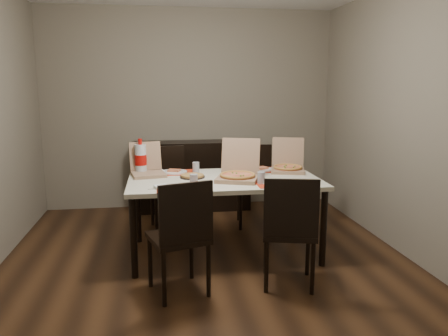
{
  "coord_description": "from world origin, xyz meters",
  "views": [
    {
      "loc": [
        -0.43,
        -3.83,
        1.63
      ],
      "look_at": [
        0.18,
        0.19,
        0.85
      ],
      "focal_mm": 35.0,
      "sensor_mm": 36.0,
      "label": 1
    }
  ],
  "objects_px": {
    "sideboard": "(192,176)",
    "chair_far_left": "(168,184)",
    "chair_near_left": "(181,233)",
    "dip_bowl": "(229,172)",
    "chair_near_right": "(290,227)",
    "chair_far_right": "(255,181)",
    "dining_table": "(224,185)",
    "pizza_box_center": "(238,174)",
    "soda_bottle": "(141,159)"
  },
  "relations": [
    {
      "from": "sideboard",
      "to": "chair_far_left",
      "type": "relative_size",
      "value": 1.61
    },
    {
      "from": "chair_near_left",
      "to": "dip_bowl",
      "type": "height_order",
      "value": "chair_near_left"
    },
    {
      "from": "chair_near_right",
      "to": "chair_far_right",
      "type": "xyz_separation_m",
      "value": [
        0.09,
        1.69,
        0.0
      ]
    },
    {
      "from": "chair_far_right",
      "to": "chair_near_left",
      "type": "bearing_deg",
      "value": -119.33
    },
    {
      "from": "sideboard",
      "to": "chair_near_right",
      "type": "distance_m",
      "value": 2.48
    },
    {
      "from": "sideboard",
      "to": "dip_bowl",
      "type": "bearing_deg",
      "value": -78.86
    },
    {
      "from": "dining_table",
      "to": "chair_far_left",
      "type": "height_order",
      "value": "chair_far_left"
    },
    {
      "from": "pizza_box_center",
      "to": "dip_bowl",
      "type": "xyz_separation_m",
      "value": [
        -0.04,
        0.32,
        -0.04
      ]
    },
    {
      "from": "sideboard",
      "to": "pizza_box_center",
      "type": "distance_m",
      "value": 1.74
    },
    {
      "from": "chair_near_left",
      "to": "pizza_box_center",
      "type": "height_order",
      "value": "pizza_box_center"
    },
    {
      "from": "chair_far_right",
      "to": "soda_bottle",
      "type": "relative_size",
      "value": 2.63
    },
    {
      "from": "sideboard",
      "to": "soda_bottle",
      "type": "relative_size",
      "value": 4.24
    },
    {
      "from": "soda_bottle",
      "to": "chair_near_right",
      "type": "bearing_deg",
      "value": -43.89
    },
    {
      "from": "dining_table",
      "to": "chair_near_right",
      "type": "xyz_separation_m",
      "value": [
        0.4,
        -0.81,
        -0.17
      ]
    },
    {
      "from": "chair_far_right",
      "to": "soda_bottle",
      "type": "xyz_separation_m",
      "value": [
        -1.29,
        -0.54,
        0.39
      ]
    },
    {
      "from": "dip_bowl",
      "to": "soda_bottle",
      "type": "xyz_separation_m",
      "value": [
        -0.87,
        0.1,
        0.14
      ]
    },
    {
      "from": "chair_near_left",
      "to": "chair_far_left",
      "type": "bearing_deg",
      "value": 91.67
    },
    {
      "from": "sideboard",
      "to": "chair_far_right",
      "type": "relative_size",
      "value": 1.61
    },
    {
      "from": "sideboard",
      "to": "chair_far_right",
      "type": "distance_m",
      "value": 0.99
    },
    {
      "from": "chair_near_left",
      "to": "soda_bottle",
      "type": "bearing_deg",
      "value": 105.96
    },
    {
      "from": "chair_near_right",
      "to": "pizza_box_center",
      "type": "xyz_separation_m",
      "value": [
        -0.28,
        0.73,
        0.3
      ]
    },
    {
      "from": "dip_bowl",
      "to": "chair_far_left",
      "type": "bearing_deg",
      "value": 131.92
    },
    {
      "from": "dining_table",
      "to": "soda_bottle",
      "type": "distance_m",
      "value": 0.88
    },
    {
      "from": "chair_far_left",
      "to": "pizza_box_center",
      "type": "bearing_deg",
      "value": -57.33
    },
    {
      "from": "chair_near_left",
      "to": "chair_near_right",
      "type": "distance_m",
      "value": 0.86
    },
    {
      "from": "sideboard",
      "to": "pizza_box_center",
      "type": "bearing_deg",
      "value": -79.72
    },
    {
      "from": "dining_table",
      "to": "chair_near_left",
      "type": "bearing_deg",
      "value": -119.13
    },
    {
      "from": "chair_near_right",
      "to": "dip_bowl",
      "type": "relative_size",
      "value": 7.97
    },
    {
      "from": "chair_near_right",
      "to": "chair_far_left",
      "type": "bearing_deg",
      "value": 118.08
    },
    {
      "from": "pizza_box_center",
      "to": "dip_bowl",
      "type": "height_order",
      "value": "pizza_box_center"
    },
    {
      "from": "dining_table",
      "to": "chair_far_left",
      "type": "bearing_deg",
      "value": 119.49
    },
    {
      "from": "dining_table",
      "to": "chair_near_left",
      "type": "xyz_separation_m",
      "value": [
        -0.46,
        -0.82,
        -0.17
      ]
    },
    {
      "from": "sideboard",
      "to": "dip_bowl",
      "type": "height_order",
      "value": "sideboard"
    },
    {
      "from": "soda_bottle",
      "to": "chair_far_left",
      "type": "bearing_deg",
      "value": 63.5
    },
    {
      "from": "chair_near_right",
      "to": "chair_far_right",
      "type": "distance_m",
      "value": 1.7
    },
    {
      "from": "chair_near_right",
      "to": "dip_bowl",
      "type": "height_order",
      "value": "chair_near_right"
    },
    {
      "from": "chair_far_right",
      "to": "chair_far_left",
      "type": "bearing_deg",
      "value": 178.98
    },
    {
      "from": "chair_far_left",
      "to": "dip_bowl",
      "type": "bearing_deg",
      "value": -48.08
    },
    {
      "from": "chair_near_right",
      "to": "soda_bottle",
      "type": "height_order",
      "value": "soda_bottle"
    },
    {
      "from": "chair_far_right",
      "to": "dip_bowl",
      "type": "height_order",
      "value": "chair_far_right"
    },
    {
      "from": "dip_bowl",
      "to": "dining_table",
      "type": "bearing_deg",
      "value": -109.17
    },
    {
      "from": "chair_near_right",
      "to": "dip_bowl",
      "type": "xyz_separation_m",
      "value": [
        -0.32,
        1.05,
        0.25
      ]
    },
    {
      "from": "sideboard",
      "to": "soda_bottle",
      "type": "distance_m",
      "value": 1.47
    },
    {
      "from": "sideboard",
      "to": "soda_bottle",
      "type": "bearing_deg",
      "value": -115.73
    },
    {
      "from": "chair_near_left",
      "to": "chair_far_right",
      "type": "xyz_separation_m",
      "value": [
        0.96,
        1.7,
        0.0
      ]
    },
    {
      "from": "chair_near_right",
      "to": "pizza_box_center",
      "type": "distance_m",
      "value": 0.84
    },
    {
      "from": "chair_near_left",
      "to": "chair_far_right",
      "type": "relative_size",
      "value": 1.0
    },
    {
      "from": "chair_near_right",
      "to": "chair_far_left",
      "type": "relative_size",
      "value": 1.0
    },
    {
      "from": "dip_bowl",
      "to": "soda_bottle",
      "type": "bearing_deg",
      "value": 173.75
    },
    {
      "from": "chair_far_left",
      "to": "soda_bottle",
      "type": "xyz_separation_m",
      "value": [
        -0.28,
        -0.56,
        0.39
      ]
    }
  ]
}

